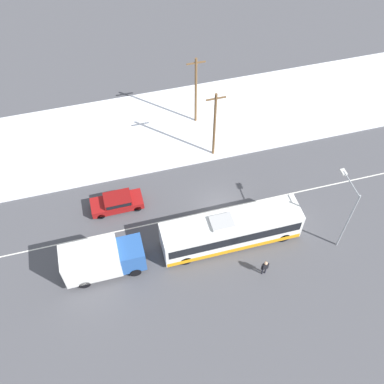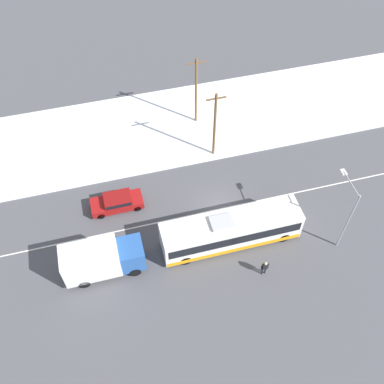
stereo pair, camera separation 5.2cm
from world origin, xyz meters
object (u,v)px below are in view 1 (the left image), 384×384
at_px(sedan_car, 117,202).
at_px(streetlamp, 347,208).
at_px(pedestrian_at_stop, 265,267).
at_px(box_truck, 101,259).
at_px(city_bus, 231,230).
at_px(utility_pole_roadside, 215,125).
at_px(utility_pole_snowlot, 196,90).

distance_m(sedan_car, streetlamp, 18.95).
bearing_deg(pedestrian_at_stop, box_truck, 163.96).
relative_size(city_bus, pedestrian_at_stop, 6.56).
height_order(box_truck, utility_pole_roadside, utility_pole_roadside).
distance_m(box_truck, utility_pole_snowlot, 18.83).
relative_size(city_bus, utility_pole_roadside, 1.54).
bearing_deg(pedestrian_at_stop, utility_pole_snowlot, 91.95).
bearing_deg(box_truck, city_bus, 0.55).
bearing_deg(utility_pole_roadside, city_bus, -98.44).
distance_m(city_bus, streetlamp, 9.11).
relative_size(box_truck, sedan_car, 1.39).
xyz_separation_m(box_truck, utility_pole_roadside, (11.92, 9.87, 2.11)).
xyz_separation_m(box_truck, pedestrian_at_stop, (12.11, -3.48, -0.70)).
distance_m(pedestrian_at_stop, utility_pole_snowlot, 18.47).
distance_m(city_bus, box_truck, 10.47).
xyz_separation_m(city_bus, box_truck, (-10.47, -0.10, 0.21)).
relative_size(sedan_car, streetlamp, 0.67).
xyz_separation_m(city_bus, streetlamp, (8.43, -2.06, 2.76)).
relative_size(city_bus, streetlamp, 1.70).
relative_size(sedan_car, utility_pole_snowlot, 0.59).
bearing_deg(pedestrian_at_stop, streetlamp, 12.59).
bearing_deg(utility_pole_snowlot, city_bus, -93.98).
relative_size(streetlamp, utility_pole_snowlot, 0.87).
bearing_deg(utility_pole_snowlot, utility_pole_roadside, -84.96).
bearing_deg(sedan_car, utility_pole_roadside, -158.12).
bearing_deg(box_truck, utility_pole_snowlot, 52.09).
height_order(sedan_car, streetlamp, streetlamp).
height_order(city_bus, box_truck, box_truck).
distance_m(box_truck, utility_pole_roadside, 15.62).
xyz_separation_m(city_bus, utility_pole_snowlot, (1.02, 14.65, 2.45)).
height_order(city_bus, sedan_car, city_bus).
bearing_deg(utility_pole_snowlot, streetlamp, -66.08).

